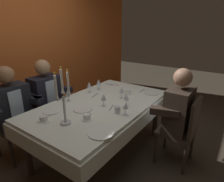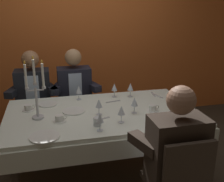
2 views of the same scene
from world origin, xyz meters
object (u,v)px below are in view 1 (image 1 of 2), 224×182
(dinner_plate_0, at_px, (52,111))
(wine_glass_5, at_px, (104,97))
(coffee_cup_2, at_px, (128,92))
(wine_glass_1, at_px, (68,93))
(dinner_plate_1, at_px, (151,93))
(coffee_cup_1, at_px, (44,119))
(dinner_plate_3, at_px, (83,109))
(wine_glass_2, at_px, (99,82))
(seated_diner_0, at_px, (11,106))
(dinner_plate_2, at_px, (101,133))
(wine_glass_0, at_px, (89,85))
(seated_diner_1, at_px, (46,94))
(coffee_cup_0, at_px, (87,117))
(dining_table, at_px, (101,111))
(wine_glass_6, at_px, (126,97))
(seated_diner_2, at_px, (179,110))
(wine_glass_4, at_px, (125,105))
(wine_glass_3, at_px, (122,90))
(candelabra, at_px, (64,101))
(water_tumbler_0, at_px, (117,110))

(dinner_plate_0, relative_size, wine_glass_5, 1.24)
(coffee_cup_2, bearing_deg, wine_glass_1, 143.34)
(dinner_plate_1, xyz_separation_m, coffee_cup_1, (-1.43, 0.57, 0.02))
(dinner_plate_3, bearing_deg, wine_glass_5, -30.24)
(dinner_plate_0, xyz_separation_m, wine_glass_2, (0.94, 0.05, 0.11))
(wine_glass_5, xyz_separation_m, seated_diner_0, (-0.66, 0.97, -0.12))
(dinner_plate_2, xyz_separation_m, wine_glass_0, (0.79, 0.84, 0.11))
(dinner_plate_3, distance_m, seated_diner_1, 0.84)
(dinner_plate_1, xyz_separation_m, coffee_cup_0, (-1.14, 0.23, 0.02))
(dinner_plate_3, relative_size, coffee_cup_1, 1.73)
(coffee_cup_2, bearing_deg, dining_table, 167.63)
(wine_glass_2, bearing_deg, wine_glass_0, 170.52)
(wine_glass_1, relative_size, wine_glass_6, 1.00)
(dinner_plate_1, distance_m, wine_glass_5, 0.82)
(seated_diner_0, height_order, seated_diner_2, same)
(wine_glass_0, relative_size, wine_glass_2, 1.00)
(dining_table, relative_size, dinner_plate_3, 8.48)
(dining_table, bearing_deg, wine_glass_4, -103.66)
(dinner_plate_2, distance_m, seated_diner_2, 1.06)
(dinner_plate_0, xyz_separation_m, wine_glass_6, (0.65, -0.62, 0.11))
(wine_glass_1, bearing_deg, dinner_plate_3, -104.95)
(wine_glass_2, relative_size, wine_glass_5, 1.00)
(wine_glass_3, relative_size, coffee_cup_2, 1.24)
(candelabra, xyz_separation_m, seated_diner_1, (0.44, 0.92, -0.25))
(wine_glass_3, relative_size, water_tumbler_0, 2.11)
(dinner_plate_2, bearing_deg, seated_diner_1, 74.07)
(dinner_plate_2, xyz_separation_m, dinner_plate_3, (0.29, 0.50, 0.00))
(wine_glass_1, height_order, wine_glass_3, same)
(wine_glass_2, distance_m, seated_diner_1, 0.80)
(wine_glass_0, relative_size, wine_glass_3, 1.00)
(coffee_cup_0, bearing_deg, dinner_plate_1, -11.24)
(dining_table, distance_m, wine_glass_3, 0.40)
(wine_glass_3, relative_size, wine_glass_5, 1.00)
(wine_glass_1, xyz_separation_m, seated_diner_2, (0.58, -1.29, -0.12))
(wine_glass_1, relative_size, wine_glass_2, 1.00)
(dining_table, distance_m, wine_glass_1, 0.50)
(wine_glass_2, distance_m, coffee_cup_0, 0.99)
(candelabra, height_order, wine_glass_2, candelabra)
(dinner_plate_3, bearing_deg, water_tumbler_0, -65.78)
(wine_glass_1, relative_size, seated_diner_0, 0.13)
(dinner_plate_0, xyz_separation_m, seated_diner_1, (0.34, 0.57, -0.01))
(dining_table, relative_size, coffee_cup_1, 14.70)
(dinner_plate_1, bearing_deg, seated_diner_2, -121.81)
(dinner_plate_2, height_order, wine_glass_6, wine_glass_6)
(wine_glass_6, relative_size, seated_diner_0, 0.13)
(wine_glass_4, relative_size, coffee_cup_0, 1.24)
(dinner_plate_2, bearing_deg, wine_glass_6, 11.32)
(dinner_plate_3, bearing_deg, dinner_plate_2, -120.04)
(dinner_plate_3, xyz_separation_m, wine_glass_2, (0.69, 0.31, 0.11))
(water_tumbler_0, bearing_deg, wine_glass_6, 4.52)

